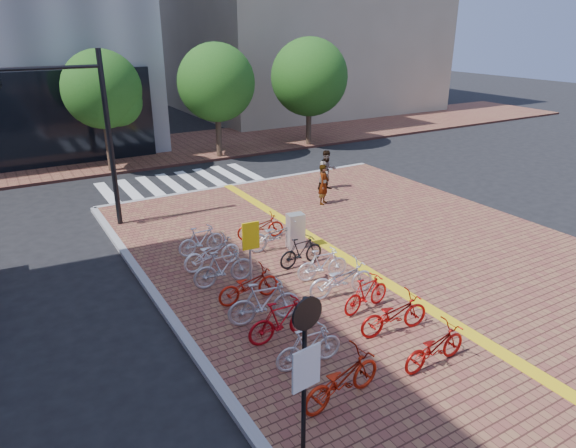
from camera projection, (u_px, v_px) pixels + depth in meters
ground at (348, 319)px, 13.33m from camera, size 120.00×120.00×0.00m
kerb_north at (247, 184)px, 24.35m from camera, size 14.00×0.25×0.15m
far_sidewalk at (133, 153)px, 30.14m from camera, size 70.00×8.00×0.15m
building_beige at (297, 1)px, 44.24m from camera, size 20.00×18.00×18.00m
crosswalk at (182, 183)px, 24.79m from camera, size 7.50×4.00×0.01m
street_trees at (234, 83)px, 28.22m from camera, size 16.20×4.60×6.35m
bike_0 at (342, 379)px, 10.06m from camera, size 2.03×0.93×1.03m
bike_1 at (309, 347)px, 11.12m from camera, size 1.63×0.56×0.96m
bike_2 at (282, 320)px, 12.04m from camera, size 1.77×0.56×1.05m
bike_3 at (264, 302)px, 12.74m from camera, size 1.95×0.88×1.13m
bike_4 at (249, 285)px, 13.78m from camera, size 1.78×0.63×0.94m
bike_5 at (224, 268)px, 14.59m from camera, size 1.84×0.59×1.09m
bike_6 at (212, 253)px, 15.65m from camera, size 1.92×0.80×0.99m
bike_7 at (201, 240)px, 16.62m from camera, size 1.60×0.52×0.95m
bike_8 at (435, 347)px, 11.15m from camera, size 1.78×0.68×0.93m
bike_9 at (394, 314)px, 12.35m from camera, size 1.92×0.85×0.98m
bike_10 at (366, 294)px, 13.32m from camera, size 1.63×0.67×0.95m
bike_11 at (341, 279)px, 14.02m from camera, size 2.00×0.94×1.01m
bike_12 at (323, 264)px, 14.95m from camera, size 1.64×0.70×0.96m
bike_13 at (301, 251)px, 15.80m from camera, size 1.60×0.54×0.94m
bike_14 at (276, 235)px, 16.89m from camera, size 2.09×1.00×1.06m
bike_15 at (260, 227)px, 17.83m from camera, size 1.75×0.87×0.88m
pedestrian_a at (324, 184)px, 21.14m from camera, size 0.73×0.68×1.67m
pedestrian_b at (327, 170)px, 22.99m from camera, size 0.98×0.82×1.79m
utility_box at (295, 231)px, 17.02m from camera, size 0.60×0.47×1.20m
yellow_sign at (250, 241)px, 14.45m from camera, size 0.51×0.13×1.87m
notice_sign at (306, 359)px, 8.29m from camera, size 0.58×0.16×3.11m
traffic_light_pole at (61, 110)px, 17.05m from camera, size 3.36×1.30×6.27m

